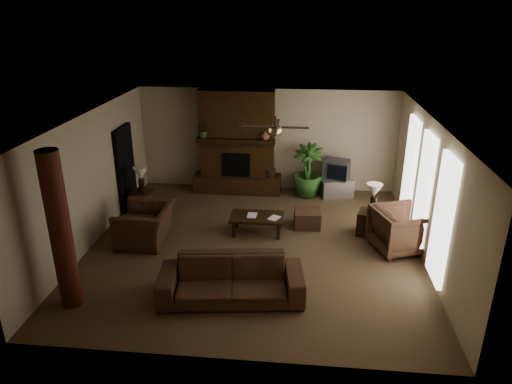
# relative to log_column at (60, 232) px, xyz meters

# --- Properties ---
(room_shell) EXTENTS (7.00, 7.00, 7.00)m
(room_shell) POSITION_rel_log_column_xyz_m (2.95, 2.40, 0.00)
(room_shell) COLOR brown
(room_shell) RESTS_ON ground
(fireplace) EXTENTS (2.40, 0.70, 2.80)m
(fireplace) POSITION_rel_log_column_xyz_m (2.15, 5.62, -0.24)
(fireplace) COLOR #4D2E14
(fireplace) RESTS_ON ground
(windows) EXTENTS (0.08, 3.65, 2.35)m
(windows) POSITION_rel_log_column_xyz_m (6.40, 2.60, -0.05)
(windows) COLOR white
(windows) RESTS_ON ground
(log_column) EXTENTS (0.36, 0.36, 2.80)m
(log_column) POSITION_rel_log_column_xyz_m (0.00, 0.00, 0.00)
(log_column) COLOR #592316
(log_column) RESTS_ON ground
(doorway) EXTENTS (0.10, 1.00, 2.10)m
(doorway) POSITION_rel_log_column_xyz_m (-0.49, 4.20, -0.35)
(doorway) COLOR black
(doorway) RESTS_ON ground
(ceiling_fan) EXTENTS (1.35, 1.35, 0.37)m
(ceiling_fan) POSITION_rel_log_column_xyz_m (3.35, 2.70, 1.13)
(ceiling_fan) COLOR black
(ceiling_fan) RESTS_ON ceiling
(sofa) EXTENTS (2.60, 1.04, 0.99)m
(sofa) POSITION_rel_log_column_xyz_m (2.75, 0.46, -0.90)
(sofa) COLOR #492F1F
(sofa) RESTS_ON ground
(armchair_left) EXTENTS (0.82, 1.25, 1.09)m
(armchair_left) POSITION_rel_log_column_xyz_m (0.57, 2.37, -0.86)
(armchair_left) COLOR #492F1F
(armchair_left) RESTS_ON ground
(armchair_right) EXTENTS (1.24, 1.28, 1.05)m
(armchair_right) POSITION_rel_log_column_xyz_m (6.01, 2.54, -0.88)
(armchair_right) COLOR #492F1F
(armchair_right) RESTS_ON ground
(coffee_table) EXTENTS (1.20, 0.70, 0.43)m
(coffee_table) POSITION_rel_log_column_xyz_m (2.95, 3.02, -1.03)
(coffee_table) COLOR black
(coffee_table) RESTS_ON ground
(ottoman) EXTENTS (0.64, 0.64, 0.40)m
(ottoman) POSITION_rel_log_column_xyz_m (4.09, 3.50, -1.20)
(ottoman) COLOR #492F1F
(ottoman) RESTS_ON ground
(tv_stand) EXTENTS (0.95, 0.70, 0.50)m
(tv_stand) POSITION_rel_log_column_xyz_m (4.87, 5.45, -1.15)
(tv_stand) COLOR silver
(tv_stand) RESTS_ON ground
(tv) EXTENTS (0.77, 0.70, 0.52)m
(tv) POSITION_rel_log_column_xyz_m (4.85, 5.46, -0.64)
(tv) COLOR #39393C
(tv) RESTS_ON tv_stand
(floor_vase) EXTENTS (0.34, 0.34, 0.77)m
(floor_vase) POSITION_rel_log_column_xyz_m (3.04, 5.55, -0.97)
(floor_vase) COLOR black
(floor_vase) RESTS_ON ground
(floor_plant) EXTENTS (0.96, 1.51, 0.80)m
(floor_plant) POSITION_rel_log_column_xyz_m (4.07, 5.40, -1.00)
(floor_plant) COLOR #305923
(floor_plant) RESTS_ON ground
(side_table_left) EXTENTS (0.58, 0.58, 0.55)m
(side_table_left) POSITION_rel_log_column_xyz_m (0.00, 3.88, -1.12)
(side_table_left) COLOR black
(side_table_left) RESTS_ON ground
(lamp_left) EXTENTS (0.37, 0.37, 0.65)m
(lamp_left) POSITION_rel_log_column_xyz_m (0.02, 3.85, -0.40)
(lamp_left) COLOR black
(lamp_left) RESTS_ON side_table_left
(side_table_right) EXTENTS (0.62, 0.62, 0.55)m
(side_table_right) POSITION_rel_log_column_xyz_m (5.49, 3.23, -1.12)
(side_table_right) COLOR black
(side_table_right) RESTS_ON ground
(lamp_right) EXTENTS (0.41, 0.41, 0.65)m
(lamp_right) POSITION_rel_log_column_xyz_m (5.53, 3.28, -0.40)
(lamp_right) COLOR black
(lamp_right) RESTS_ON side_table_right
(mantel_plant) EXTENTS (0.44, 0.47, 0.33)m
(mantel_plant) POSITION_rel_log_column_xyz_m (1.28, 5.43, 0.32)
(mantel_plant) COLOR #305923
(mantel_plant) RESTS_ON fireplace
(mantel_vase) EXTENTS (0.24, 0.25, 0.22)m
(mantel_vase) POSITION_rel_log_column_xyz_m (2.93, 5.34, 0.27)
(mantel_vase) COLOR #96553C
(mantel_vase) RESTS_ON fireplace
(book_a) EXTENTS (0.22, 0.03, 0.29)m
(book_a) POSITION_rel_log_column_xyz_m (2.73, 3.00, -0.83)
(book_a) COLOR #999999
(book_a) RESTS_ON coffee_table
(book_b) EXTENTS (0.20, 0.11, 0.29)m
(book_b) POSITION_rel_log_column_xyz_m (3.25, 2.96, -0.82)
(book_b) COLOR #999999
(book_b) RESTS_ON coffee_table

